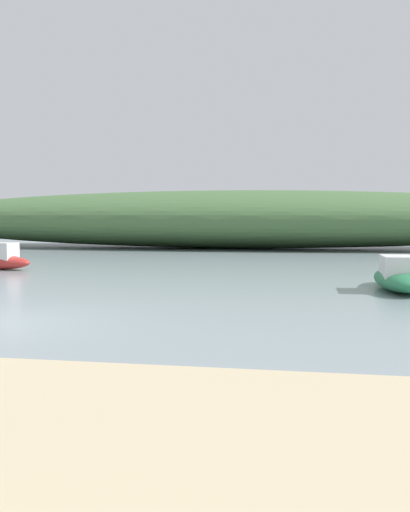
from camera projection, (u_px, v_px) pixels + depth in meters
distant_hill at (227, 219)px, 40.75m from camera, size 50.97×10.18×4.02m
motorboat_far_left at (400, 277)px, 17.40m from camera, size 1.45×4.13×1.07m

